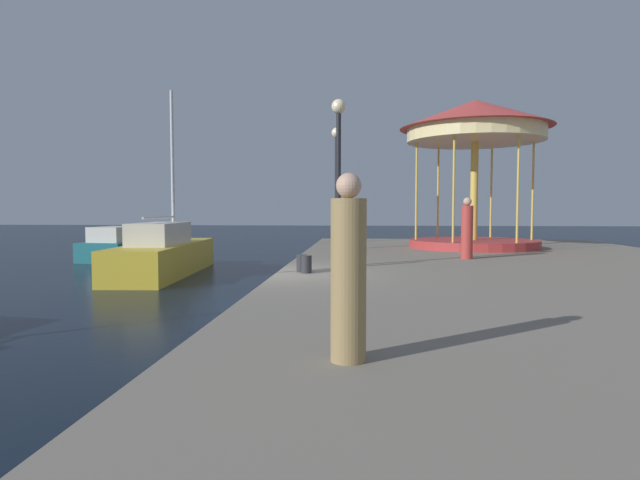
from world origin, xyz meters
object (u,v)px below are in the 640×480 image
bollard_south (302,263)px  bollard_center (306,264)px  motorboat_teal (124,247)px  person_mid_promenade (467,230)px  lamp_post_mid_promenade (336,167)px  sailboat_yellow (164,254)px  lamp_post_near_edge (339,152)px  carousel (475,137)px  person_far_corner (348,274)px

bollard_south → bollard_center: size_ratio=1.00×
motorboat_teal → person_mid_promenade: person_mid_promenade is taller
motorboat_teal → lamp_post_mid_promenade: 10.89m
motorboat_teal → bollard_south: bearing=-49.2°
sailboat_yellow → lamp_post_mid_promenade: size_ratio=1.64×
sailboat_yellow → motorboat_teal: (-3.84, 5.25, -0.14)m
person_mid_promenade → motorboat_teal: bearing=152.5°
lamp_post_near_edge → person_mid_promenade: (3.65, 2.33, -2.03)m
lamp_post_mid_promenade → lamp_post_near_edge: bearing=-86.7°
motorboat_teal → person_mid_promenade: (13.65, -7.11, 1.07)m
carousel → person_far_corner: bearing=-105.8°
sailboat_yellow → person_mid_promenade: 10.03m
motorboat_teal → person_far_corner: size_ratio=2.61×
bollard_south → person_far_corner: 7.24m
lamp_post_mid_promenade → bollard_south: lamp_post_mid_promenade is taller
bollard_center → person_far_corner: size_ratio=0.22×
lamp_post_near_edge → bollard_south: lamp_post_near_edge is taller
motorboat_teal → carousel: (14.77, -2.56, 4.36)m
person_mid_promenade → carousel: bearing=76.1°
sailboat_yellow → lamp_post_near_edge: (6.16, -4.19, 2.97)m
sailboat_yellow → lamp_post_near_edge: sailboat_yellow is taller
lamp_post_near_edge → person_far_corner: lamp_post_near_edge is taller
lamp_post_mid_promenade → bollard_center: bearing=-92.8°
lamp_post_near_edge → sailboat_yellow: bearing=145.8°
lamp_post_mid_promenade → bollard_center: lamp_post_mid_promenade is taller
motorboat_teal → lamp_post_mid_promenade: lamp_post_mid_promenade is taller
lamp_post_near_edge → person_far_corner: 8.59m
lamp_post_mid_promenade → carousel: bearing=14.0°
carousel → person_far_corner: size_ratio=3.11×
sailboat_yellow → person_mid_promenade: sailboat_yellow is taller
motorboat_teal → lamp_post_near_edge: bearing=-43.3°
person_far_corner → person_mid_promenade: (3.18, 10.66, -0.00)m
motorboat_teal → person_mid_promenade: bearing=-27.5°
bollard_center → person_far_corner: 7.01m
bollard_center → person_mid_promenade: size_ratio=0.22×
motorboat_teal → person_mid_promenade: size_ratio=2.61×
lamp_post_near_edge → bollard_center: lamp_post_near_edge is taller
bollard_center → person_far_corner: (1.12, -6.89, 0.64)m
person_far_corner → person_mid_promenade: 11.13m
carousel → person_mid_promenade: (-1.13, -4.55, -3.29)m
carousel → lamp_post_mid_promenade: size_ratio=1.28×
lamp_post_mid_promenade → bollard_south: (-0.48, -6.84, -2.76)m
bollard_south → bollard_center: 0.25m
bollard_center → person_far_corner: person_far_corner is taller
sailboat_yellow → bollard_south: (5.37, -5.42, 0.29)m
sailboat_yellow → bollard_south: sailboat_yellow is taller
motorboat_teal → person_mid_promenade: 15.42m
sailboat_yellow → bollard_center: sailboat_yellow is taller
lamp_post_mid_promenade → person_mid_promenade: (3.96, -3.28, -2.12)m
sailboat_yellow → carousel: sailboat_yellow is taller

